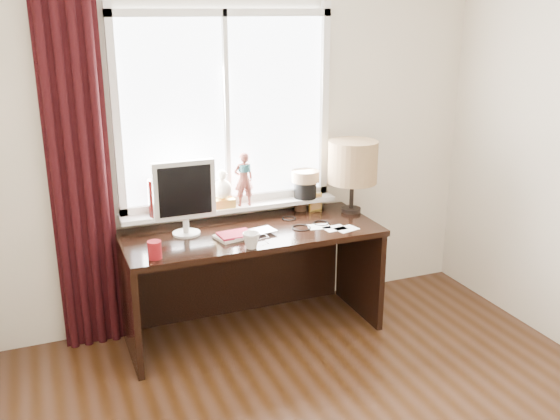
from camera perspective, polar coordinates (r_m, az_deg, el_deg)
name	(u,v)px	position (r m, az deg, el deg)	size (l,w,h in m)	color
wall_back	(246,137)	(4.35, -3.11, 6.67)	(3.50, 2.60, 0.00)	beige
laptop	(252,233)	(4.04, -2.54, -2.16)	(0.32, 0.20, 0.02)	silver
mug	(251,240)	(3.81, -2.65, -2.74)	(0.11, 0.10, 0.11)	white
red_cup	(155,250)	(3.73, -11.39, -3.59)	(0.08, 0.08, 0.11)	maroon
window	(230,139)	(4.26, -4.59, 6.49)	(1.52, 0.22, 1.40)	white
curtain	(80,182)	(4.09, -17.81, 2.41)	(0.38, 0.09, 2.25)	black
desk	(247,259)	(4.30, -3.01, -4.52)	(1.70, 0.70, 0.75)	black
monitor	(184,193)	(4.01, -8.73, 1.50)	(0.40, 0.18, 0.49)	beige
notebook_stack	(234,236)	(4.00, -4.23, -2.34)	(0.25, 0.21, 0.03)	beige
brush_holder	(300,202)	(4.52, 1.87, 0.73)	(0.09, 0.09, 0.25)	black
icon_frame	(315,202)	(4.51, 3.26, 0.72)	(0.10, 0.03, 0.13)	gold
table_lamp	(353,163)	(4.43, 6.67, 4.31)	(0.35, 0.35, 0.52)	black
loose_papers	(333,228)	(4.18, 4.91, -1.64)	(0.32, 0.25, 0.00)	white
desk_cables	(304,224)	(4.24, 2.23, -1.28)	(0.32, 0.37, 0.01)	black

